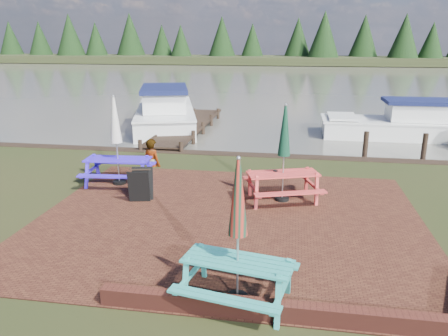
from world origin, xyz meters
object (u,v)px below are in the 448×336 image
picnic_table_teal (238,254)px  person (151,139)px  picnic_table_red (283,168)px  jetty (188,126)px  chalkboard (141,185)px  boat_jetty (165,114)px  picnic_table_blue (117,155)px  boat_near (405,125)px

picnic_table_teal → person: bearing=128.6°
picnic_table_red → jetty: picnic_table_red is taller
chalkboard → boat_jetty: boat_jetty is taller
person → chalkboard: bearing=128.2°
picnic_table_red → picnic_table_blue: picnic_table_blue is taller
jetty → boat_near: size_ratio=1.31×
jetty → boat_jetty: size_ratio=1.09×
picnic_table_blue → jetty: size_ratio=0.28×
boat_jetty → person: 7.60m
picnic_table_teal → boat_jetty: bearing=121.6°
jetty → boat_jetty: bearing=140.2°
jetty → person: bearing=-87.2°
picnic_table_red → chalkboard: picnic_table_red is taller
boat_jetty → person: size_ratio=4.55×
picnic_table_teal → boat_near: size_ratio=0.35×
chalkboard → picnic_table_red: bearing=-2.1°
boat_near → picnic_table_red: bearing=151.4°
picnic_table_blue → chalkboard: bearing=-51.8°
picnic_table_red → picnic_table_blue: (-4.74, 0.59, 0.01)m
picnic_table_blue → jetty: picnic_table_blue is taller
picnic_table_teal → boat_jetty: picnic_table_teal is taller
picnic_table_teal → person: 8.21m
person → boat_near: bearing=-119.7°
picnic_table_teal → person: picnic_table_teal is taller
boat_jetty → picnic_table_teal: bearing=-85.3°
picnic_table_blue → boat_jetty: (-1.37, 9.37, -0.42)m
chalkboard → jetty: chalkboard is taller
picnic_table_teal → picnic_table_red: (0.57, 4.69, 0.04)m
boat_jetty → person: boat_jetty is taller
picnic_table_blue → person: bearing=76.0°
picnic_table_blue → jetty: 8.23m
boat_near → person: 11.66m
picnic_table_red → jetty: 9.99m
picnic_table_teal → boat_jetty: (-5.55, 14.65, -0.37)m
boat_jetty → picnic_table_blue: bearing=-97.7°
picnic_table_teal → boat_near: 15.13m
chalkboard → boat_jetty: (-2.48, 10.59, 0.03)m
picnic_table_blue → boat_jetty: 9.48m
picnic_table_teal → chalkboard: picnic_table_teal is taller
chalkboard → person: size_ratio=0.48×
chalkboard → boat_jetty: bearing=91.3°
chalkboard → picnic_table_teal: bearing=-64.8°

